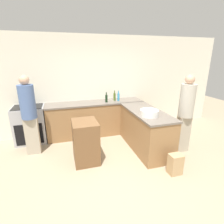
# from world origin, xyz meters

# --- Properties ---
(ground_plane) EXTENTS (14.00, 14.00, 0.00)m
(ground_plane) POSITION_xyz_m (0.00, 0.00, 0.00)
(ground_plane) COLOR tan
(wall_back) EXTENTS (8.00, 0.06, 2.70)m
(wall_back) POSITION_xyz_m (0.00, 2.30, 1.35)
(wall_back) COLOR silver
(wall_back) RESTS_ON ground_plane
(counter_back) EXTENTS (2.64, 0.61, 0.94)m
(counter_back) POSITION_xyz_m (0.00, 1.98, 0.47)
(counter_back) COLOR olive
(counter_back) RESTS_ON ground_plane
(counter_peninsula) EXTENTS (0.69, 1.69, 0.94)m
(counter_peninsula) POSITION_xyz_m (0.97, 0.86, 0.47)
(counter_peninsula) COLOR olive
(counter_peninsula) RESTS_ON ground_plane
(range_oven) EXTENTS (0.75, 0.59, 0.95)m
(range_oven) POSITION_xyz_m (-1.70, 1.98, 0.47)
(range_oven) COLOR #ADADB2
(range_oven) RESTS_ON ground_plane
(island_table) EXTENTS (0.50, 0.60, 0.89)m
(island_table) POSITION_xyz_m (-0.47, 0.70, 0.44)
(island_table) COLOR brown
(island_table) RESTS_ON ground_plane
(mixing_bowl) EXTENTS (0.38, 0.38, 0.13)m
(mixing_bowl) POSITION_xyz_m (0.87, 0.53, 1.00)
(mixing_bowl) COLOR white
(mixing_bowl) RESTS_ON counter_peninsula
(dish_soap_bottle) EXTENTS (0.06, 0.06, 0.28)m
(dish_soap_bottle) POSITION_xyz_m (0.67, 1.96, 1.05)
(dish_soap_bottle) COLOR #338CBF
(dish_soap_bottle) RESTS_ON counter_back
(olive_oil_bottle) EXTENTS (0.06, 0.06, 0.28)m
(olive_oil_bottle) POSITION_xyz_m (0.57, 2.03, 1.05)
(olive_oil_bottle) COLOR #475B1E
(olive_oil_bottle) RESTS_ON counter_back
(wine_bottle_dark) EXTENTS (0.07, 0.07, 0.27)m
(wine_bottle_dark) POSITION_xyz_m (0.30, 1.89, 1.05)
(wine_bottle_dark) COLOR black
(wine_bottle_dark) RESTS_ON counter_back
(person_by_range) EXTENTS (0.32, 0.32, 1.78)m
(person_by_range) POSITION_xyz_m (-1.57, 1.36, 0.97)
(person_by_range) COLOR #ADA38E
(person_by_range) RESTS_ON ground_plane
(person_at_peninsula) EXTENTS (0.32, 0.32, 1.78)m
(person_at_peninsula) POSITION_xyz_m (1.75, 0.49, 0.97)
(person_at_peninsula) COLOR #ADA38E
(person_at_peninsula) RESTS_ON ground_plane
(paper_bag) EXTENTS (0.24, 0.19, 0.40)m
(paper_bag) POSITION_xyz_m (1.07, -0.22, 0.20)
(paper_bag) COLOR tan
(paper_bag) RESTS_ON ground_plane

